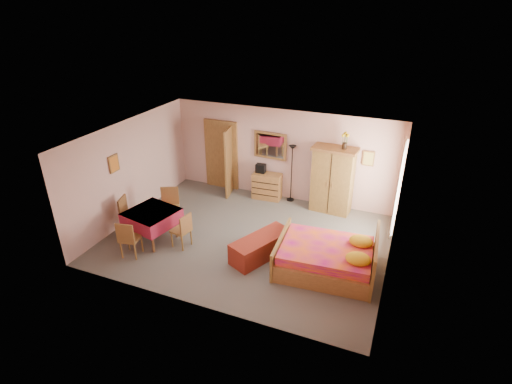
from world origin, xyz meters
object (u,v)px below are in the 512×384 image
at_px(stereo, 261,168).
at_px(floor_lamp, 291,174).
at_px(wall_mirror, 270,146).
at_px(chest_of_drawers, 267,186).
at_px(chair_west, 132,216).
at_px(dining_table, 153,225).
at_px(bench, 261,247).
at_px(sunflower_vase, 345,141).
at_px(chair_south, 130,238).
at_px(wardrobe, 332,180).
at_px(bed, 326,251).
at_px(chair_north, 170,208).
at_px(chair_east, 181,230).

relative_size(stereo, floor_lamp, 0.16).
bearing_deg(wall_mirror, chest_of_drawers, -86.19).
bearing_deg(chair_west, dining_table, 67.57).
relative_size(floor_lamp, bench, 1.11).
relative_size(chest_of_drawers, sunflower_vase, 1.85).
xyz_separation_m(bench, chair_south, (-2.73, -1.06, 0.20)).
distance_m(wardrobe, dining_table, 4.76).
xyz_separation_m(sunflower_vase, chair_south, (-3.91, -3.80, -1.59)).
relative_size(wall_mirror, bed, 0.47).
relative_size(bench, dining_table, 1.42).
bearing_deg(wardrobe, dining_table, -135.57).
relative_size(bed, chair_west, 2.14).
relative_size(wardrobe, chair_west, 1.89).
bearing_deg(floor_lamp, wardrobe, -8.44).
height_order(stereo, sunflower_vase, sunflower_vase).
xyz_separation_m(sunflower_vase, chair_west, (-4.48, -3.00, -1.56)).
bearing_deg(sunflower_vase, chest_of_drawers, 179.12).
distance_m(bed, dining_table, 4.12).
bearing_deg(wardrobe, bed, -75.43).
distance_m(wardrobe, sunflower_vase, 1.15).
xyz_separation_m(floor_lamp, sunflower_vase, (1.42, -0.17, 1.21)).
height_order(sunflower_vase, chair_north, sunflower_vase).
distance_m(bed, chair_east, 3.36).
bearing_deg(wardrobe, wall_mirror, 176.59).
relative_size(wall_mirror, dining_table, 0.93).
bearing_deg(wall_mirror, wardrobe, -3.66).
bearing_deg(chair_west, wardrobe, 108.92).
bearing_deg(sunflower_vase, chair_west, -146.21).
xyz_separation_m(wall_mirror, chair_south, (-1.81, -4.04, -1.10)).
height_order(chest_of_drawers, floor_lamp, floor_lamp).
bearing_deg(floor_lamp, bench, -85.24).
relative_size(sunflower_vase, chair_south, 0.49).
bearing_deg(chair_south, stereo, 56.52).
xyz_separation_m(wall_mirror, bed, (2.37, -2.92, -1.07)).
xyz_separation_m(dining_table, chair_north, (-0.01, 0.75, 0.10)).
bearing_deg(chair_north, sunflower_vase, -173.76).
bearing_deg(chair_south, chair_east, 30.63).
height_order(wardrobe, chair_north, wardrobe).
bearing_deg(chair_west, bed, 77.72).
bearing_deg(chair_south, bed, 4.11).
bearing_deg(chest_of_drawers, dining_table, -123.28).
bearing_deg(chair_east, chest_of_drawers, -8.37).
distance_m(chest_of_drawers, sunflower_vase, 2.67).
bearing_deg(floor_lamp, stereo, -173.08).
bearing_deg(bed, floor_lamp, 116.28).
xyz_separation_m(wall_mirror, sunflower_vase, (2.09, -0.24, 0.49)).
height_order(chair_south, chair_north, chair_north).
bearing_deg(bench, chair_south, -158.70).
relative_size(wall_mirror, chair_north, 1.00).
bearing_deg(dining_table, chair_west, 173.75).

